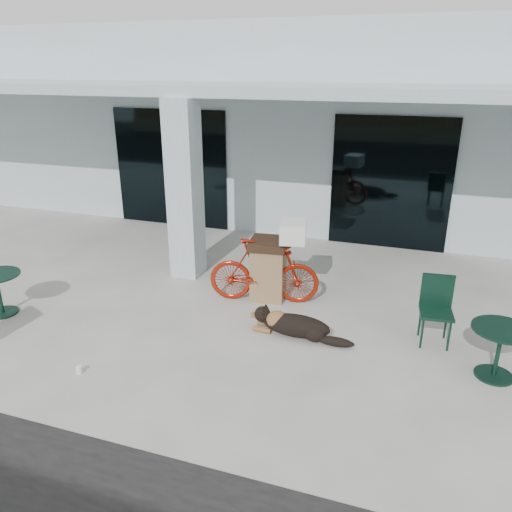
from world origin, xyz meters
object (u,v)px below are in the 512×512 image
(bicycle, at_px, (264,271))
(cafe_table_far, at_px, (498,353))
(dog, at_px, (296,324))
(cafe_chair_far_a, at_px, (436,312))
(trash_receptacle, at_px, (269,269))

(bicycle, xyz_separation_m, cafe_table_far, (3.36, -1.10, -0.19))
(dog, bearing_deg, cafe_table_far, -1.26)
(cafe_chair_far_a, height_order, trash_receptacle, trash_receptacle)
(bicycle, relative_size, cafe_table_far, 2.46)
(dog, relative_size, trash_receptacle, 1.12)
(dog, xyz_separation_m, trash_receptacle, (-0.76, 1.10, 0.32))
(bicycle, xyz_separation_m, cafe_chair_far_a, (2.63, -0.51, -0.05))
(dog, height_order, cafe_table_far, cafe_table_far)
(dog, distance_m, cafe_chair_far_a, 1.92)
(bicycle, bearing_deg, dog, -151.77)
(cafe_table_far, height_order, cafe_chair_far_a, cafe_chair_far_a)
(dog, distance_m, trash_receptacle, 1.37)
(bicycle, height_order, cafe_table_far, bicycle)
(cafe_chair_far_a, bearing_deg, cafe_table_far, -45.23)
(cafe_chair_far_a, relative_size, trash_receptacle, 0.94)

